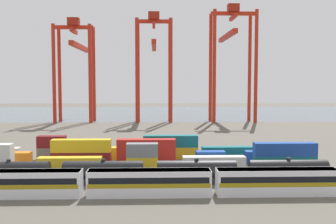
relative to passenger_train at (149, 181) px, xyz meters
The scene contains 26 objects.
ground_plane 64.29m from the passenger_train, 97.32° to the left, with size 420.00×420.00×0.00m, color #5B564C.
harbour_water 165.95m from the passenger_train, 92.83° to the left, with size 400.00×110.00×0.01m, color slate.
passenger_train is the anchor object (origin of this frame).
freight_tank_row 7.07m from the passenger_train, 89.87° to the left, with size 59.63×2.76×4.22m.
shipping_container_3 23.29m from the passenger_train, 131.76° to the left, with size 12.10×2.44×2.60m, color gold.
shipping_container_4 17.46m from the passenger_train, 95.38° to the left, with size 6.04×2.44×2.60m, color gold.
shipping_container_5 17.53m from the passenger_train, 95.38° to the left, with size 6.04×2.44×2.60m, color slate.
shipping_container_6 21.25m from the passenger_train, 54.83° to the left, with size 12.10×2.44×2.60m, color silver.
shipping_container_7 31.36m from the passenger_train, 33.63° to the left, with size 12.10×2.44×2.60m, color #146066.
shipping_container_8 31.39m from the passenger_train, 33.63° to the left, with size 12.10×2.44×2.60m, color #1C4299.
shipping_container_10 36.11m from the passenger_train, 140.22° to the left, with size 6.04×2.44×2.60m, color orange.
shipping_container_11 27.22m from the passenger_train, 121.89° to the left, with size 12.10×2.44×2.60m, color maroon.
shipping_container_12 27.26m from the passenger_train, 121.89° to the left, with size 12.10×2.44×2.60m, color gold.
shipping_container_13 23.14m from the passenger_train, 92.47° to the left, with size 12.10×2.44×2.60m, color #AD211C.
shipping_container_14 23.19m from the passenger_train, 92.47° to the left, with size 12.10×2.44×2.60m, color #AD211C.
shipping_container_15 26.22m from the passenger_train, 61.81° to the left, with size 6.04×2.44×2.60m, color #1C4299.
shipping_container_16 34.61m from the passenger_train, 41.89° to the left, with size 12.10×2.44×2.60m, color #1C4299.
shipping_container_18 36.24m from the passenger_train, 127.25° to the left, with size 6.04×2.44×2.60m, color slate.
shipping_container_19 36.27m from the passenger_train, 127.25° to the left, with size 6.04×2.44×2.60m, color maroon.
shipping_container_20 30.18m from the passenger_train, 107.04° to the left, with size 12.10×2.44×2.60m, color gold.
shipping_container_21 29.16m from the passenger_train, 81.62° to the left, with size 12.10×2.44×2.60m, color gold.
shipping_container_22 29.20m from the passenger_train, 81.62° to the left, with size 12.10×2.44×2.60m, color #146066.
shipping_container_23 33.66m from the passenger_train, 58.99° to the left, with size 12.10×2.44×2.60m, color #146066.
gantry_crane_west 124.81m from the passenger_train, 106.21° to the left, with size 16.72×41.67×44.74m.
gantry_crane_central 119.73m from the passenger_train, 89.86° to the left, with size 15.87×38.68×47.40m.
gantry_crane_east 125.08m from the passenger_train, 73.44° to the left, with size 19.36×39.41×50.95m.
Camera 1 is at (9.14, -80.85, 16.65)m, focal length 41.80 mm.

